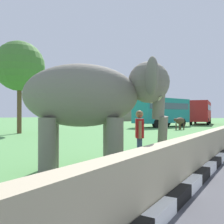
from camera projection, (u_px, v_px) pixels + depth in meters
striped_curb at (171, 205)px, 3.99m from camera, size 16.20×0.20×0.24m
barrier_parapet at (190, 157)px, 6.16m from camera, size 28.00×0.36×1.00m
elephant at (95, 98)px, 6.95m from camera, size 3.71×3.92×3.01m
person_handler at (140, 134)px, 7.79m from camera, size 0.61×0.41×1.66m
bus_teal at (162, 110)px, 31.54m from camera, size 8.74×4.84×3.50m
bus_red at (201, 111)px, 39.56m from camera, size 10.32×3.86×3.50m
cow_near at (180, 121)px, 25.74m from camera, size 1.93×0.91×1.23m
tree_distant at (19, 66)px, 20.61m from camera, size 4.01×4.01×7.44m
hill_east at (107, 120)px, 70.16m from camera, size 31.93×25.54×14.47m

